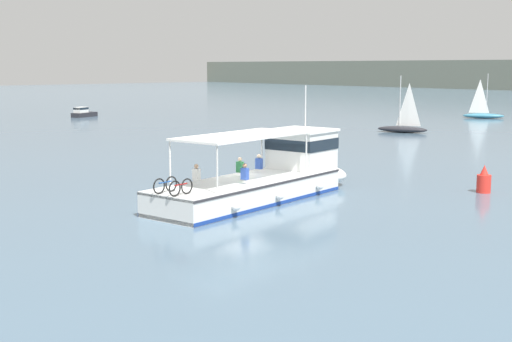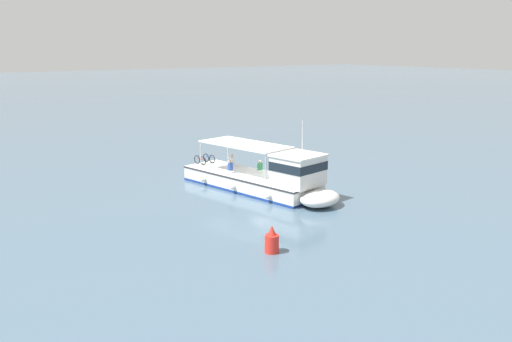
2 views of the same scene
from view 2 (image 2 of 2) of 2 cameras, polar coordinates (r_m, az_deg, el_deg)
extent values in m
plane|color=slate|center=(38.03, 1.63, -1.85)|extent=(400.00, 400.00, 0.00)
cube|color=white|center=(37.71, -0.65, -1.11)|extent=(5.22, 11.21, 1.10)
ellipsoid|color=white|center=(33.78, 6.83, -2.91)|extent=(3.31, 2.73, 1.01)
cube|color=navy|center=(37.83, -0.65, -1.77)|extent=(5.26, 11.22, 0.16)
cube|color=#2D2D33|center=(37.60, -0.66, -0.42)|extent=(5.28, 11.23, 0.10)
cube|color=white|center=(34.48, 4.53, 0.05)|extent=(3.17, 3.08, 1.90)
cube|color=#19232D|center=(34.41, 4.54, 0.59)|extent=(3.24, 3.13, 0.56)
cube|color=white|center=(34.27, 4.56, 1.70)|extent=(3.36, 3.26, 0.12)
cube|color=white|center=(37.48, -1.15, 2.86)|extent=(4.18, 7.14, 0.10)
cylinder|color=silver|center=(36.49, 3.97, 0.87)|extent=(0.08, 0.08, 2.00)
cylinder|color=silver|center=(34.51, 1.04, 0.19)|extent=(0.08, 0.08, 2.00)
cylinder|color=silver|center=(40.90, -2.99, 2.22)|extent=(0.08, 0.08, 2.00)
cylinder|color=silver|center=(39.14, -5.91, 1.67)|extent=(0.08, 0.08, 2.00)
cylinder|color=silver|center=(33.87, 4.98, 3.55)|extent=(0.06, 0.06, 2.20)
sphere|color=white|center=(34.21, 1.28, -2.70)|extent=(0.36, 0.36, 0.36)
sphere|color=white|center=(36.46, -2.52, -1.72)|extent=(0.36, 0.36, 0.36)
sphere|color=white|center=(38.71, -5.67, -0.89)|extent=(0.36, 0.36, 0.36)
torus|color=black|center=(41.06, -4.72, 1.28)|extent=(0.19, 0.66, 0.66)
torus|color=black|center=(41.58, -5.35, 1.42)|extent=(0.19, 0.66, 0.66)
cylinder|color=#1E478C|center=(41.30, -5.04, 1.51)|extent=(0.19, 0.70, 0.06)
torus|color=black|center=(40.49, -5.68, 1.09)|extent=(0.19, 0.66, 0.66)
torus|color=black|center=(41.02, -6.31, 1.23)|extent=(0.19, 0.66, 0.66)
cylinder|color=maroon|center=(40.73, -6.00, 1.33)|extent=(0.19, 0.70, 0.06)
cube|color=white|center=(39.88, -2.58, 1.15)|extent=(0.36, 0.28, 0.52)
sphere|color=tan|center=(39.80, -2.58, 1.67)|extent=(0.20, 0.20, 0.20)
cube|color=#2D4CA5|center=(37.79, -2.76, 0.48)|extent=(0.36, 0.28, 0.52)
sphere|color=#9E7051|center=(37.71, -2.76, 1.02)|extent=(0.20, 0.20, 0.20)
cube|color=#338C4C|center=(37.79, 0.42, 0.49)|extent=(0.36, 0.28, 0.52)
sphere|color=beige|center=(37.71, 0.43, 1.04)|extent=(0.20, 0.20, 0.20)
cube|color=#2D4CA5|center=(36.81, 2.09, 0.14)|extent=(0.36, 0.28, 0.52)
sphere|color=beige|center=(36.73, 2.09, 0.70)|extent=(0.20, 0.20, 0.20)
cylinder|color=red|center=(26.29, 1.70, -7.77)|extent=(0.70, 0.70, 0.90)
cone|color=red|center=(26.05, 1.71, -6.33)|extent=(0.42, 0.42, 0.50)
camera|label=1|loc=(50.91, -39.06, 6.24)|focal=48.37mm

